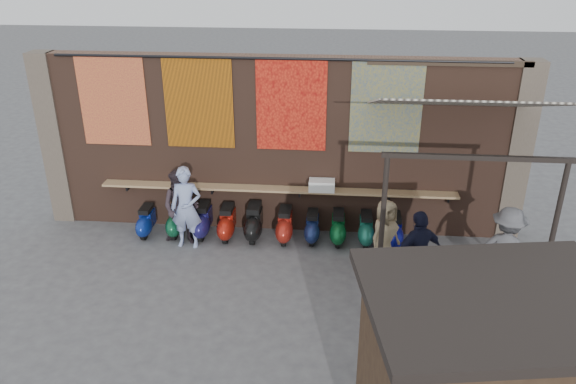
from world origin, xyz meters
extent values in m
plane|color=#474749|center=(0.00, 0.00, 0.00)|extent=(70.00, 70.00, 0.00)
cube|color=brown|center=(0.00, 2.70, 2.00)|extent=(10.00, 0.40, 4.00)
cube|color=#4C4238|center=(-5.20, 2.70, 2.00)|extent=(0.50, 0.50, 4.00)
cube|color=#4C4238|center=(5.20, 2.70, 2.00)|extent=(0.50, 0.50, 4.00)
cube|color=#9E7A51|center=(0.00, 2.33, 1.10)|extent=(8.00, 0.32, 0.05)
cube|color=white|center=(1.00, 2.30, 1.25)|extent=(0.57, 0.32, 0.24)
cube|color=maroon|center=(-3.60, 2.48, 3.00)|extent=(1.50, 0.02, 2.00)
cube|color=orange|center=(-1.70, 2.48, 3.00)|extent=(1.50, 0.02, 2.00)
cube|color=red|center=(0.30, 2.48, 3.00)|extent=(1.50, 0.02, 2.00)
cube|color=navy|center=(2.30, 2.48, 3.00)|extent=(1.50, 0.02, 2.00)
cylinder|color=black|center=(0.00, 2.47, 3.98)|extent=(9.50, 0.06, 0.06)
imported|color=#8C9DCC|center=(-1.90, 1.57, 0.92)|extent=(0.68, 0.45, 1.85)
imported|color=#2D2329|center=(-2.05, 1.70, 0.86)|extent=(0.90, 0.73, 1.72)
imported|color=black|center=(2.87, 0.10, 0.88)|extent=(1.11, 0.85, 1.75)
imported|color=#59595E|center=(4.53, 0.38, 0.88)|extent=(1.31, 1.10, 1.75)
imported|color=#95805E|center=(2.32, 0.97, 0.77)|extent=(0.88, 0.88, 1.54)
cube|color=black|center=(3.03, -4.05, 2.77)|extent=(3.10, 2.57, 0.12)
cube|color=gold|center=(2.88, -3.09, 1.96)|extent=(1.19, 0.23, 0.50)
cube|color=#473321|center=(2.88, -3.09, 0.99)|extent=(2.06, 0.42, 0.06)
cube|color=beige|center=(3.50, 0.90, 3.55)|extent=(3.20, 3.28, 0.97)
cube|color=#33261C|center=(3.50, 2.49, 3.95)|extent=(3.30, 0.08, 0.12)
cube|color=black|center=(3.50, -0.60, 3.08)|extent=(3.00, 0.08, 0.08)
cylinder|color=black|center=(2.10, -0.60, 1.55)|extent=(0.09, 0.09, 3.10)
cylinder|color=black|center=(4.90, -0.60, 1.55)|extent=(0.09, 0.09, 3.10)
camera|label=1|loc=(1.25, -9.10, 6.22)|focal=35.00mm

